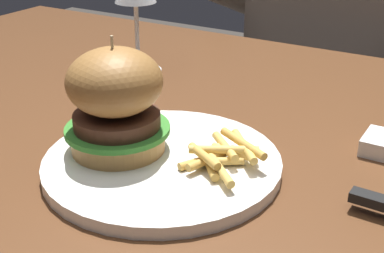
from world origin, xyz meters
The scene contains 5 objects.
dining_table centered at (0.00, 0.00, 0.66)m, with size 1.39×0.92×0.74m.
main_plate centered at (0.03, -0.07, 0.75)m, with size 0.26×0.26×0.01m, color white.
burger_sandwich centered at (-0.02, -0.08, 0.81)m, with size 0.12×0.12×0.13m.
fries_pile centered at (0.10, -0.05, 0.77)m, with size 0.08×0.10×0.02m.
diner_person centered at (-0.03, 0.74, 0.56)m, with size 0.51×0.36×1.18m.
Camera 1 is at (0.32, -0.50, 1.03)m, focal length 50.00 mm.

